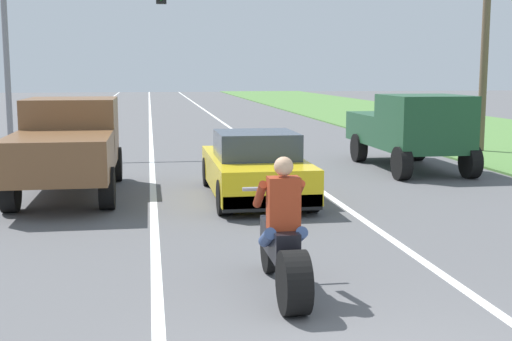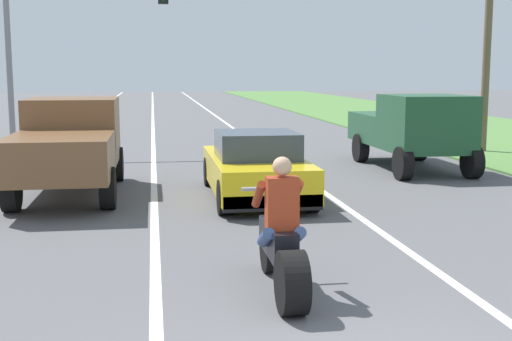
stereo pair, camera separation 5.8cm
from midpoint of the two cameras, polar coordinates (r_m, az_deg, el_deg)
name	(u,v)px [view 2 (the right image)]	position (r m, az deg, el deg)	size (l,w,h in m)	color
lane_stripe_left_solid	(51,144)	(25.22, -16.77, 2.17)	(0.14, 120.00, 0.01)	white
lane_stripe_right_solid	(251,141)	(25.23, -0.35, 2.53)	(0.14, 120.00, 0.01)	white
lane_stripe_centre_dashed	(153,142)	(24.97, -8.56, 2.37)	(0.14, 120.00, 0.01)	white
grass_verge_right	(505,136)	(28.49, 20.25, 2.73)	(10.00, 120.00, 0.06)	#517F3D
motorcycle_with_rider	(282,246)	(7.79, 2.39, -6.34)	(0.70, 2.21, 1.62)	black
sports_car_yellow	(256,167)	(13.75, 0.10, 0.26)	(1.84, 4.30, 1.37)	yellow
pickup_truck_left_lane_brown	(69,142)	(14.55, -15.35, 2.30)	(2.02, 4.80, 1.98)	brown
pickup_truck_right_shoulder_dark_green	(412,127)	(18.28, 13.04, 3.56)	(2.02, 4.80, 1.98)	#1E4C2D
traffic_light_mast_near	(63,23)	(22.13, -15.88, 11.86)	(5.22, 0.34, 6.00)	gray
utility_pole_roadside	(488,24)	(22.63, 19.01, 11.59)	(0.24, 0.24, 8.03)	brown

